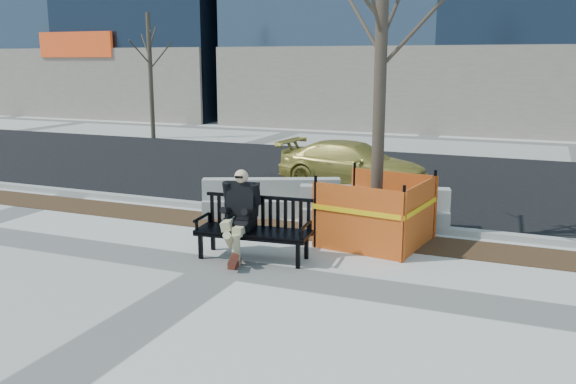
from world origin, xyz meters
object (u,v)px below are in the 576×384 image
(bench, at_px, (254,259))
(jersey_barrier_right, at_px, (373,228))
(tree_fence, at_px, (375,243))
(seated_man, at_px, (240,256))
(jersey_barrier_left, at_px, (272,216))
(sedan, at_px, (353,186))

(bench, height_order, jersey_barrier_right, bench)
(bench, distance_m, tree_fence, 2.45)
(seated_man, relative_size, jersey_barrier_right, 0.51)
(tree_fence, bearing_deg, jersey_barrier_left, 157.92)
(sedan, bearing_deg, bench, -171.82)
(seated_man, bearing_deg, sedan, 84.02)
(bench, relative_size, sedan, 0.49)
(bench, relative_size, tree_fence, 0.30)
(bench, height_order, seated_man, seated_man)
(jersey_barrier_left, bearing_deg, sedan, 56.20)
(seated_man, relative_size, tree_fence, 0.23)
(seated_man, bearing_deg, tree_fence, 35.44)
(seated_man, relative_size, sedan, 0.37)
(bench, xyz_separation_m, seated_man, (-0.27, 0.03, 0.00))
(seated_man, bearing_deg, jersey_barrier_right, 53.10)
(tree_fence, relative_size, sedan, 1.62)
(bench, relative_size, seated_man, 1.32)
(jersey_barrier_left, bearing_deg, bench, -95.68)
(jersey_barrier_right, bearing_deg, sedan, 97.40)
(bench, height_order, sedan, sedan)
(seated_man, bearing_deg, jersey_barrier_left, 97.47)
(tree_fence, distance_m, jersey_barrier_right, 1.07)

